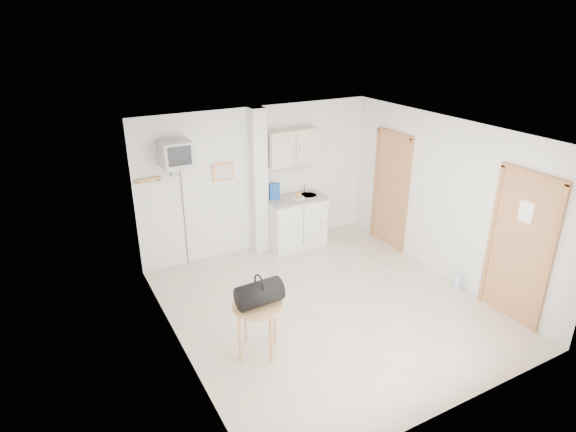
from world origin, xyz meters
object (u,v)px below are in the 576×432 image
crt_television (176,155)px  round_table (257,312)px  duffel_bag (259,293)px

crt_television → round_table: bearing=-86.6°
crt_television → duffel_bag: (0.18, -2.46, -1.10)m
crt_television → duffel_bag: size_ratio=3.88×
round_table → duffel_bag: bearing=-13.6°
crt_television → round_table: crt_television is taller
duffel_bag → round_table: bearing=163.5°
round_table → duffel_bag: size_ratio=1.23×
crt_television → round_table: (0.15, -2.45, -1.35)m
round_table → crt_television: bearing=93.4°
round_table → duffel_bag: 0.25m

